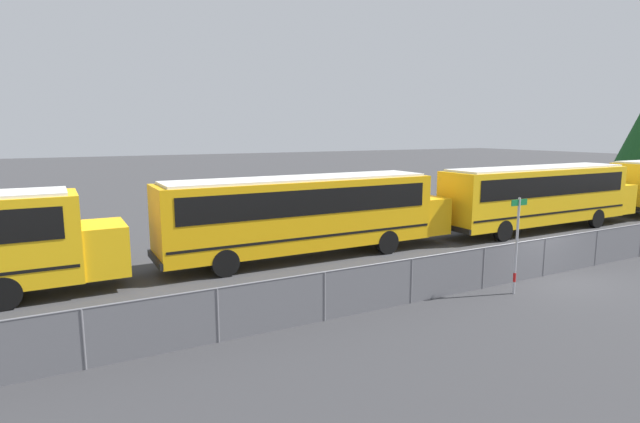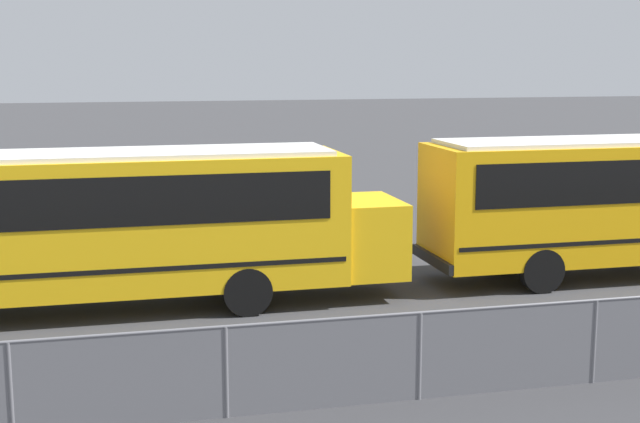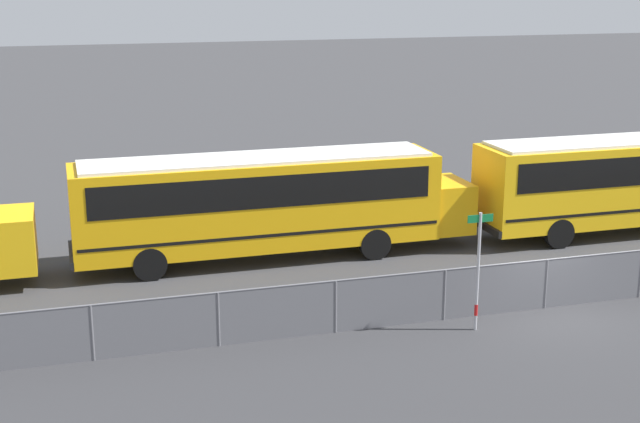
# 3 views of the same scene
# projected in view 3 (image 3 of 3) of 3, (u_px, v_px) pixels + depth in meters

# --- Properties ---
(ground_plane) EXTENTS (200.00, 200.00, 0.00)m
(ground_plane) POSITION_uv_depth(u_px,v_px,m) (544.00, 308.00, 24.66)
(ground_plane) COLOR #38383A
(fence) EXTENTS (121.40, 0.07, 1.43)m
(fence) POSITION_uv_depth(u_px,v_px,m) (546.00, 283.00, 24.46)
(fence) COLOR #9EA0A5
(fence) RESTS_ON ground_plane
(school_bus_3) EXTENTS (13.11, 2.46, 3.39)m
(school_bus_3) POSITION_uv_depth(u_px,v_px,m) (267.00, 198.00, 28.46)
(school_bus_3) COLOR #EDA80F
(school_bus_3) RESTS_ON ground_plane
(street_sign) EXTENTS (0.70, 0.09, 3.16)m
(street_sign) POSITION_uv_depth(u_px,v_px,m) (478.00, 269.00, 22.73)
(street_sign) COLOR #B7B7BC
(street_sign) RESTS_ON ground_plane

